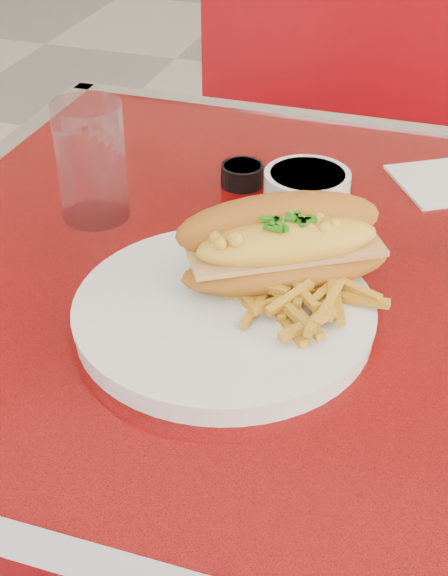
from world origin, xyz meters
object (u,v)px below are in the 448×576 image
(dinner_plate, at_px, (224,313))
(mac_hoagie, at_px, (284,244))
(sauce_cup_left, at_px, (242,174))
(water_tumbler, at_px, (91,162))
(fork, at_px, (292,287))
(booth_bench_far, at_px, (446,269))
(gravy_ramekin, at_px, (306,193))
(diner_table, at_px, (424,411))

(dinner_plate, distance_m, mac_hoagie, 0.09)
(sauce_cup_left, xyz_separation_m, water_tumbler, (-0.14, -0.13, 0.05))
(dinner_plate, xyz_separation_m, fork, (0.05, 0.05, 0.01))
(booth_bench_far, bearing_deg, gravy_ramekin, -103.77)
(sauce_cup_left, bearing_deg, diner_table, -31.30)
(fork, bearing_deg, sauce_cup_left, 0.74)
(mac_hoagie, height_order, fork, mac_hoagie)
(dinner_plate, bearing_deg, mac_hoagie, 57.05)
(booth_bench_far, relative_size, water_tumbler, 8.78)
(booth_bench_far, xyz_separation_m, sauce_cup_left, (-0.26, -0.65, 0.50))
(booth_bench_far, relative_size, gravy_ramekin, 9.22)
(booth_bench_far, bearing_deg, diner_table, -90.00)
(booth_bench_far, xyz_separation_m, gravy_ramekin, (-0.17, -0.70, 0.51))
(dinner_plate, distance_m, sauce_cup_left, 0.28)
(gravy_ramekin, relative_size, sauce_cup_left, 1.87)
(booth_bench_far, height_order, mac_hoagie, booth_bench_far)
(fork, relative_size, water_tumbler, 0.99)
(booth_bench_far, bearing_deg, water_tumbler, -117.43)
(dinner_plate, distance_m, water_tumbler, 0.26)
(dinner_plate, relative_size, sauce_cup_left, 4.19)
(water_tumbler, bearing_deg, diner_table, -4.88)
(diner_table, distance_m, mac_hoagie, 0.28)
(booth_bench_far, bearing_deg, fork, -99.35)
(booth_bench_far, xyz_separation_m, water_tumbler, (-0.40, -0.78, 0.55))
(fork, xyz_separation_m, sauce_cup_left, (-0.12, 0.23, -0.01))
(diner_table, height_order, sauce_cup_left, sauce_cup_left)
(mac_hoagie, distance_m, fork, 0.04)
(dinner_plate, bearing_deg, booth_bench_far, 77.90)
(diner_table, height_order, fork, fork)
(sauce_cup_left, relative_size, water_tumbler, 0.51)
(diner_table, xyz_separation_m, water_tumbler, (-0.40, 0.03, 0.23))
(diner_table, relative_size, booth_bench_far, 1.03)
(gravy_ramekin, bearing_deg, dinner_plate, -96.72)
(mac_hoagie, distance_m, sauce_cup_left, 0.24)
(mac_hoagie, bearing_deg, water_tumbler, 129.30)
(gravy_ramekin, xyz_separation_m, sauce_cup_left, (-0.09, 0.05, -0.01))
(water_tumbler, bearing_deg, mac_hoagie, -19.62)
(gravy_ramekin, height_order, water_tumbler, water_tumbler)
(water_tumbler, bearing_deg, booth_bench_far, 62.57)
(diner_table, bearing_deg, gravy_ramekin, 147.69)
(booth_bench_far, bearing_deg, dinner_plate, -102.10)
(booth_bench_far, distance_m, sauce_cup_left, 0.86)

